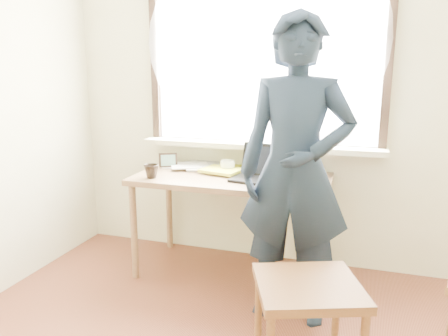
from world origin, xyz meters
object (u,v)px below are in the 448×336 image
(mug_white, at_px, (228,166))
(mug_dark, at_px, (151,171))
(work_chair, at_px, (308,298))
(laptop, at_px, (261,172))
(person, at_px, (295,172))
(desk, at_px, (232,187))

(mug_white, distance_m, mug_dark, 0.57)
(work_chair, bearing_deg, laptop, 115.85)
(mug_dark, xyz_separation_m, work_chair, (1.21, -0.75, -0.37))
(mug_dark, bearing_deg, work_chair, -31.93)
(person, bearing_deg, mug_dark, 167.91)
(person, bearing_deg, desk, 139.47)
(desk, bearing_deg, work_chair, -55.10)
(desk, bearing_deg, laptop, -7.68)
(laptop, relative_size, mug_white, 3.61)
(laptop, height_order, person, person)
(desk, height_order, mug_white, mug_white)
(mug_white, bearing_deg, work_chair, -55.71)
(laptop, relative_size, work_chair, 0.64)
(desk, bearing_deg, mug_white, 119.46)
(mug_white, relative_size, person, 0.06)
(desk, xyz_separation_m, work_chair, (0.68, -0.97, -0.25))
(person, bearing_deg, laptop, 125.62)
(laptop, xyz_separation_m, work_chair, (0.46, -0.94, -0.38))
(desk, height_order, person, person)
(laptop, relative_size, mug_dark, 3.78)
(mug_white, bearing_deg, desk, -60.54)
(mug_dark, bearing_deg, mug_white, 37.78)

